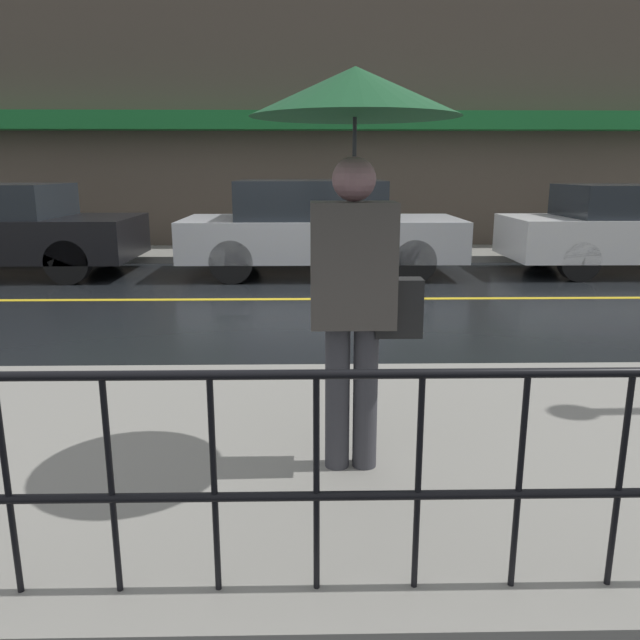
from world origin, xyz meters
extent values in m
plane|color=black|center=(0.00, 0.00, 0.00)|extent=(80.00, 80.00, 0.00)
cube|color=gray|center=(0.00, -4.75, 0.06)|extent=(28.00, 3.05, 0.13)
cube|color=gray|center=(0.00, 4.09, 0.06)|extent=(28.00, 1.74, 0.13)
cube|color=gold|center=(0.00, 0.00, 0.00)|extent=(25.20, 0.12, 0.01)
cube|color=#4C4238|center=(0.00, 5.11, 2.62)|extent=(28.00, 0.30, 5.23)
cube|color=#196B2D|center=(0.00, 4.68, 2.60)|extent=(16.80, 0.55, 0.35)
cylinder|color=black|center=(0.00, -6.02, 0.99)|extent=(12.00, 0.04, 0.04)
cylinder|color=black|center=(0.00, -6.02, 0.51)|extent=(12.00, 0.04, 0.04)
cylinder|color=black|center=(-0.94, -6.02, 0.56)|extent=(0.02, 0.02, 0.86)
cylinder|color=black|center=(-0.56, -6.02, 0.56)|extent=(0.02, 0.02, 0.86)
cylinder|color=black|center=(-0.19, -6.02, 0.56)|extent=(0.02, 0.02, 0.86)
cylinder|color=black|center=(0.19, -6.02, 0.56)|extent=(0.02, 0.02, 0.86)
cylinder|color=black|center=(0.56, -6.02, 0.56)|extent=(0.02, 0.02, 0.86)
cylinder|color=black|center=(0.94, -6.02, 0.56)|extent=(0.02, 0.02, 0.86)
cylinder|color=black|center=(1.31, -6.02, 0.56)|extent=(0.02, 0.02, 0.86)
cylinder|color=#333338|center=(0.31, -5.01, 0.52)|extent=(0.13, 0.13, 0.78)
cylinder|color=#333338|center=(0.46, -5.01, 0.52)|extent=(0.13, 0.13, 0.78)
cube|color=#47423D|center=(0.39, -5.01, 1.22)|extent=(0.42, 0.25, 0.62)
sphere|color=#91676A|center=(0.39, -5.01, 1.64)|extent=(0.22, 0.22, 0.22)
cylinder|color=#262628|center=(0.39, -5.01, 1.57)|extent=(0.02, 0.02, 0.71)
cone|color=#144723|center=(0.39, -5.01, 2.04)|extent=(1.01, 1.01, 0.23)
cube|color=black|center=(0.62, -5.01, 1.00)|extent=(0.24, 0.12, 0.30)
cube|color=black|center=(-4.70, 2.05, 0.61)|extent=(4.15, 1.92, 0.65)
cylinder|color=black|center=(-3.42, 2.90, 0.33)|extent=(0.66, 0.22, 0.66)
cylinder|color=black|center=(-3.42, 1.20, 0.33)|extent=(0.66, 0.22, 0.66)
cube|color=#B2B5BA|center=(0.39, 2.05, 0.60)|extent=(4.43, 1.90, 0.63)
cube|color=#1E2328|center=(0.21, 2.05, 1.21)|extent=(2.31, 1.75, 0.60)
cylinder|color=black|center=(1.76, 2.89, 0.33)|extent=(0.66, 0.22, 0.66)
cylinder|color=black|center=(1.76, 1.21, 0.33)|extent=(0.66, 0.22, 0.66)
cylinder|color=black|center=(-0.99, 2.89, 0.33)|extent=(0.66, 0.22, 0.66)
cylinder|color=black|center=(-0.99, 1.21, 0.33)|extent=(0.66, 0.22, 0.66)
cube|color=#1E2328|center=(5.54, 2.05, 1.18)|extent=(2.36, 1.60, 0.52)
cylinder|color=black|center=(4.31, 2.81, 0.31)|extent=(0.61, 0.22, 0.61)
cylinder|color=black|center=(4.31, 1.29, 0.31)|extent=(0.61, 0.22, 0.61)
camera|label=1|loc=(0.16, -8.10, 1.69)|focal=35.00mm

